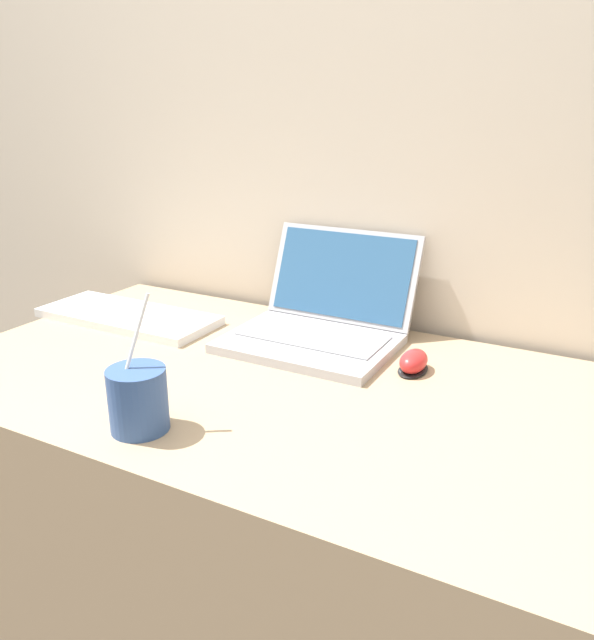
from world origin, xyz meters
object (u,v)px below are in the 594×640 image
Objects in this scene: laptop at (321,320)px; external_keyboard at (128,316)px; drink_cup at (138,398)px; computer_mouse at (413,362)px.

laptop is 0.48m from external_keyboard.
computer_mouse is at bearing 53.75° from drink_cup.
laptop is 4.01× the size of computer_mouse.
drink_cup is at bearing -45.29° from external_keyboard.
laptop is 0.50m from drink_cup.
computer_mouse is at bearing -16.26° from laptop.
computer_mouse is (0.24, -0.07, -0.03)m from laptop.
external_keyboard is at bearing -177.09° from computer_mouse.
drink_cup reaches higher than external_keyboard.
external_keyboard is (-0.39, 0.39, -0.04)m from drink_cup.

